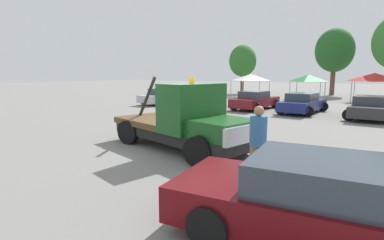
# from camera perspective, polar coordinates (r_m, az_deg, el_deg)

# --- Properties ---
(ground_plane) EXTENTS (160.00, 160.00, 0.00)m
(ground_plane) POSITION_cam_1_polar(r_m,az_deg,el_deg) (10.55, -2.30, -5.42)
(ground_plane) COLOR gray
(tow_truck) EXTENTS (6.02, 3.36, 2.51)m
(tow_truck) POSITION_cam_1_polar(r_m,az_deg,el_deg) (10.09, -1.03, -0.51)
(tow_truck) COLOR black
(tow_truck) RESTS_ON ground
(foreground_car) EXTENTS (5.41, 2.47, 1.34)m
(foreground_car) POSITION_cam_1_polar(r_m,az_deg,el_deg) (5.13, 26.40, -14.45)
(foreground_car) COLOR #5B0A0F
(foreground_car) RESTS_ON ground
(person_near_truck) EXTENTS (0.41, 0.41, 1.85)m
(person_near_truck) POSITION_cam_1_polar(r_m,az_deg,el_deg) (7.35, 12.48, -3.41)
(person_near_truck) COLOR #847051
(person_near_truck) RESTS_ON ground
(parked_car_silver) EXTENTS (2.95, 4.94, 1.34)m
(parked_car_silver) POSITION_cam_1_polar(r_m,az_deg,el_deg) (25.63, -5.19, 4.47)
(parked_car_silver) COLOR #B7B7BC
(parked_car_silver) RESTS_ON ground
(parked_car_skyblue) EXTENTS (2.96, 4.85, 1.34)m
(parked_car_skyblue) POSITION_cam_1_polar(r_m,az_deg,el_deg) (23.14, 2.27, 4.02)
(parked_car_skyblue) COLOR #669ED1
(parked_car_skyblue) RESTS_ON ground
(parked_car_maroon) EXTENTS (2.70, 4.88, 1.34)m
(parked_car_maroon) POSITION_cam_1_polar(r_m,az_deg,el_deg) (22.36, 11.91, 3.67)
(parked_car_maroon) COLOR maroon
(parked_car_maroon) RESTS_ON ground
(parked_car_navy) EXTENTS (2.70, 4.97, 1.34)m
(parked_car_navy) POSITION_cam_1_polar(r_m,az_deg,el_deg) (21.12, 20.33, 3.01)
(parked_car_navy) COLOR navy
(parked_car_navy) RESTS_ON ground
(parked_car_charcoal) EXTENTS (2.57, 4.67, 1.34)m
(parked_car_charcoal) POSITION_cam_1_polar(r_m,az_deg,el_deg) (20.01, 30.82, 2.01)
(parked_car_charcoal) COLOR #2D2D33
(parked_car_charcoal) RESTS_ON ground
(canopy_tent_white) EXTENTS (3.30, 3.30, 2.54)m
(canopy_tent_white) POSITION_cam_1_polar(r_m,az_deg,el_deg) (33.76, 11.12, 7.98)
(canopy_tent_white) COLOR #9E9EA3
(canopy_tent_white) RESTS_ON ground
(canopy_tent_green) EXTENTS (2.91, 2.91, 2.49)m
(canopy_tent_green) POSITION_cam_1_polar(r_m,az_deg,el_deg) (32.54, 21.28, 7.44)
(canopy_tent_green) COLOR #9E9EA3
(canopy_tent_green) RESTS_ON ground
(canopy_tent_red) EXTENTS (3.32, 3.32, 2.65)m
(canopy_tent_red) POSITION_cam_1_polar(r_m,az_deg,el_deg) (31.69, 31.41, 6.98)
(canopy_tent_red) COLOR #9E9EA3
(canopy_tent_red) RESTS_ON ground
(tree_center) EXTENTS (3.49, 3.49, 6.23)m
(tree_center) POSITION_cam_1_polar(r_m,az_deg,el_deg) (39.93, 9.63, 11.02)
(tree_center) COLOR brown
(tree_center) RESTS_ON ground
(tree_right) EXTENTS (4.41, 4.41, 7.87)m
(tree_right) POSITION_cam_1_polar(r_m,az_deg,el_deg) (40.13, 25.53, 11.85)
(tree_right) COLOR brown
(tree_right) RESTS_ON ground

